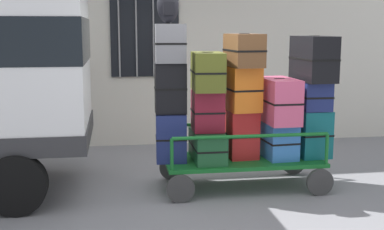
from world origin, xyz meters
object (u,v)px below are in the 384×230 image
at_px(suitcase_midright_middle, 279,101).
at_px(suitcase_right_bottom, 312,133).
at_px(suitcase_left_middle, 170,88).
at_px(suitcase_midleft_bottom, 207,145).
at_px(suitcase_midright_bottom, 277,139).
at_px(suitcase_left_top, 170,44).
at_px(suitcase_center_middle, 243,89).
at_px(suitcase_center_bottom, 242,135).
at_px(suitcase_right_middle, 314,96).
at_px(suitcase_center_top, 244,50).
at_px(suitcase_midleft_top, 208,72).
at_px(luggage_cart, 242,163).
at_px(suitcase_midleft_middle, 208,111).
at_px(backpack, 168,5).
at_px(suitcase_left_bottom, 171,138).
at_px(suitcase_right_top, 313,59).

relative_size(suitcase_midright_middle, suitcase_right_bottom, 1.26).
relative_size(suitcase_left_middle, suitcase_midleft_bottom, 0.82).
bearing_deg(suitcase_midleft_bottom, suitcase_midright_bottom, 2.03).
height_order(suitcase_left_top, suitcase_center_middle, suitcase_left_top).
height_order(suitcase_left_top, suitcase_midright_bottom, suitcase_left_top).
distance_m(suitcase_center_bottom, suitcase_right_middle, 1.08).
xyz_separation_m(suitcase_left_middle, suitcase_center_top, (0.95, -0.02, 0.48)).
bearing_deg(suitcase_center_top, suitcase_midleft_top, -177.08).
relative_size(luggage_cart, suitcase_center_top, 3.13).
height_order(suitcase_left_top, suitcase_midleft_bottom, suitcase_left_top).
xyz_separation_m(suitcase_midleft_middle, suitcase_midleft_top, (0.00, 0.00, 0.51)).
relative_size(suitcase_center_middle, suitcase_right_bottom, 0.91).
height_order(suitcase_midleft_middle, backpack, backpack).
distance_m(luggage_cart, suitcase_midright_bottom, 0.56).
xyz_separation_m(suitcase_left_top, suitcase_right_bottom, (1.90, -0.02, -1.20)).
xyz_separation_m(suitcase_center_top, suitcase_midright_middle, (0.47, -0.02, -0.66)).
xyz_separation_m(suitcase_left_bottom, backpack, (-0.03, -0.04, 1.67)).
relative_size(suitcase_midleft_top, suitcase_right_top, 0.83).
bearing_deg(backpack, suitcase_left_bottom, 52.80).
height_order(suitcase_left_top, suitcase_midleft_middle, suitcase_left_top).
xyz_separation_m(suitcase_left_top, suitcase_midleft_bottom, (0.47, -0.00, -1.32)).
bearing_deg(suitcase_midleft_top, suitcase_midright_bottom, 2.42).
height_order(suitcase_left_bottom, suitcase_midright_bottom, suitcase_left_bottom).
relative_size(suitcase_center_middle, suitcase_midright_middle, 0.73).
bearing_deg(suitcase_left_middle, suitcase_right_top, -0.05).
bearing_deg(suitcase_right_middle, suitcase_center_bottom, 176.39).
distance_m(luggage_cart, suitcase_right_top, 1.67).
distance_m(suitcase_left_bottom, suitcase_midleft_middle, 0.58).
xyz_separation_m(luggage_cart, suitcase_midleft_top, (-0.47, -0.01, 1.23)).
xyz_separation_m(suitcase_left_top, suitcase_midright_bottom, (1.42, 0.03, -1.28)).
xyz_separation_m(suitcase_center_top, suitcase_midright_bottom, (0.47, 0.02, -1.19)).
height_order(luggage_cart, suitcase_center_bottom, suitcase_center_bottom).
bearing_deg(luggage_cart, suitcase_right_bottom, -1.14).
distance_m(suitcase_midright_middle, suitcase_right_bottom, 0.65).
bearing_deg(suitcase_left_top, suitcase_center_middle, 2.51).
xyz_separation_m(suitcase_left_bottom, suitcase_right_top, (1.90, 0.03, 0.99)).
relative_size(suitcase_left_top, suitcase_midright_middle, 0.62).
bearing_deg(suitcase_midleft_top, suitcase_center_bottom, 5.67).
bearing_deg(suitcase_right_top, backpack, -177.99).
bearing_deg(suitcase_center_top, suitcase_midright_bottom, 1.92).
bearing_deg(suitcase_center_bottom, suitcase_midright_bottom, -0.85).
relative_size(luggage_cart, backpack, 4.84).
height_order(suitcase_center_top, suitcase_right_middle, suitcase_center_top).
height_order(suitcase_left_top, suitcase_right_middle, suitcase_left_top).
height_order(suitcase_midright_middle, suitcase_right_bottom, suitcase_midright_middle).
bearing_deg(suitcase_right_top, suitcase_midleft_top, -178.25).
xyz_separation_m(luggage_cart, suitcase_midright_bottom, (0.47, 0.03, 0.30)).
bearing_deg(backpack, luggage_cart, 2.14).
bearing_deg(suitcase_midleft_top, suitcase_left_bottom, 177.95).
height_order(suitcase_midleft_middle, suitcase_right_bottom, suitcase_midleft_middle).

